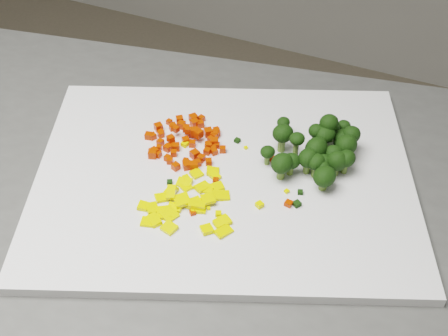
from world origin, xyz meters
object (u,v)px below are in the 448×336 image
at_px(broccoli_pile, 312,139).
at_px(carrot_pile, 185,135).
at_px(cutting_board, 224,177).
at_px(pepper_pile, 192,198).

bearing_deg(broccoli_pile, carrot_pile, -165.15).
height_order(cutting_board, carrot_pile, carrot_pile).
height_order(cutting_board, broccoli_pile, broccoli_pile).
bearing_deg(cutting_board, carrot_pile, 154.47).
bearing_deg(carrot_pile, broccoli_pile, 14.85).
bearing_deg(broccoli_pile, cutting_board, -139.37).
height_order(carrot_pile, broccoli_pile, broccoli_pile).
xyz_separation_m(carrot_pile, pepper_pile, (0.06, -0.10, -0.01)).
bearing_deg(broccoli_pile, pepper_pile, -126.54).
bearing_deg(carrot_pile, pepper_pile, -59.67).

